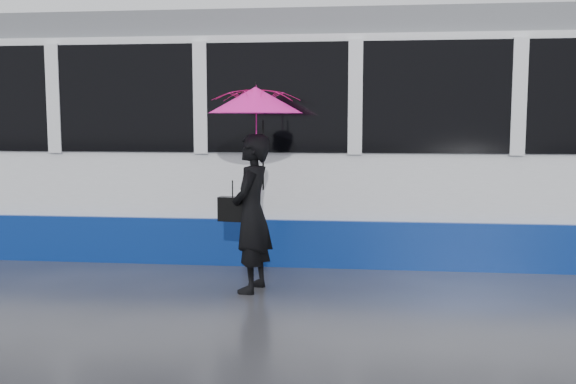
# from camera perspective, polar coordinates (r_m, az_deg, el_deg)

# --- Properties ---
(ground) EXTENTS (90.00, 90.00, 0.00)m
(ground) POSITION_cam_1_polar(r_m,az_deg,el_deg) (7.24, 0.36, -8.93)
(ground) COLOR #27282C
(ground) RESTS_ON ground
(rails) EXTENTS (34.00, 1.51, 0.02)m
(rails) POSITION_cam_1_polar(r_m,az_deg,el_deg) (9.66, 1.94, -4.98)
(rails) COLOR #3F3D38
(rails) RESTS_ON ground
(tram) EXTENTS (26.00, 2.56, 3.35)m
(tram) POSITION_cam_1_polar(r_m,az_deg,el_deg) (9.46, 9.07, 4.64)
(tram) COLOR white
(tram) RESTS_ON ground
(woman) EXTENTS (0.52, 0.70, 1.76)m
(woman) POSITION_cam_1_polar(r_m,az_deg,el_deg) (7.15, -3.24, -1.91)
(woman) COLOR black
(woman) RESTS_ON ground
(umbrella) EXTENTS (1.18, 1.18, 1.19)m
(umbrella) POSITION_cam_1_polar(r_m,az_deg,el_deg) (7.07, -2.89, 6.54)
(umbrella) COLOR #DC1285
(umbrella) RESTS_ON ground
(handbag) EXTENTS (0.33, 0.18, 0.45)m
(handbag) POSITION_cam_1_polar(r_m,az_deg,el_deg) (7.20, -4.94, -1.51)
(handbag) COLOR black
(handbag) RESTS_ON ground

